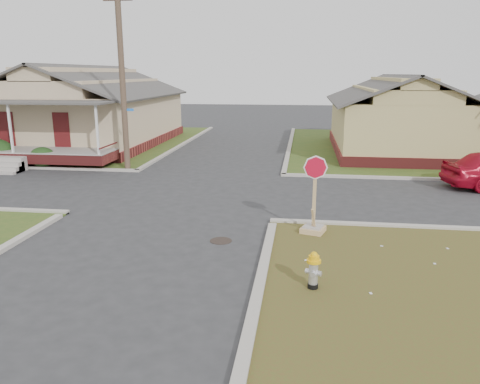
# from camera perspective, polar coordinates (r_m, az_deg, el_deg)

# --- Properties ---
(ground) EXTENTS (120.00, 120.00, 0.00)m
(ground) POSITION_cam_1_polar(r_m,az_deg,el_deg) (14.63, -10.54, -4.81)
(ground) COLOR #2C2D2F
(ground) RESTS_ON ground
(verge_far_left) EXTENTS (19.00, 19.00, 0.05)m
(verge_far_left) POSITION_cam_1_polar(r_m,az_deg,el_deg) (35.98, -21.50, 5.80)
(verge_far_left) COLOR #324E1B
(verge_far_left) RESTS_ON ground
(curbs) EXTENTS (80.00, 40.00, 0.12)m
(curbs) POSITION_cam_1_polar(r_m,az_deg,el_deg) (19.24, -5.95, -0.01)
(curbs) COLOR #A9A399
(curbs) RESTS_ON ground
(manhole) EXTENTS (0.64, 0.64, 0.01)m
(manhole) POSITION_cam_1_polar(r_m,az_deg,el_deg) (13.65, -2.34, -5.95)
(manhole) COLOR black
(manhole) RESTS_ON ground
(corner_house) EXTENTS (10.10, 15.50, 5.30)m
(corner_house) POSITION_cam_1_polar(r_m,az_deg,el_deg) (33.21, -18.37, 9.36)
(corner_house) COLOR maroon
(corner_house) RESTS_ON ground
(side_house_yellow) EXTENTS (7.60, 11.60, 4.70)m
(side_house_yellow) POSITION_cam_1_polar(r_m,az_deg,el_deg) (30.22, 18.48, 8.75)
(side_house_yellow) COLOR maroon
(side_house_yellow) RESTS_ON ground
(utility_pole) EXTENTS (1.80, 0.28, 9.00)m
(utility_pole) POSITION_cam_1_polar(r_m,az_deg,el_deg) (23.65, -14.18, 13.72)
(utility_pole) COLOR #463528
(utility_pole) RESTS_ON ground
(fire_hydrant) EXTENTS (0.32, 0.32, 0.87)m
(fire_hydrant) POSITION_cam_1_polar(r_m,az_deg,el_deg) (10.63, 8.95, -9.16)
(fire_hydrant) COLOR black
(fire_hydrant) RESTS_ON ground
(stop_sign) EXTENTS (0.67, 0.65, 2.36)m
(stop_sign) POSITION_cam_1_polar(r_m,az_deg,el_deg) (14.23, 8.96, -2.92)
(stop_sign) COLOR tan
(stop_sign) RESTS_ON ground
(hedge_right) EXTENTS (1.38, 1.13, 1.06)m
(hedge_right) POSITION_cam_1_polar(r_m,az_deg,el_deg) (25.92, -22.93, 3.96)
(hedge_right) COLOR #1C3C16
(hedge_right) RESTS_ON verge_far_left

